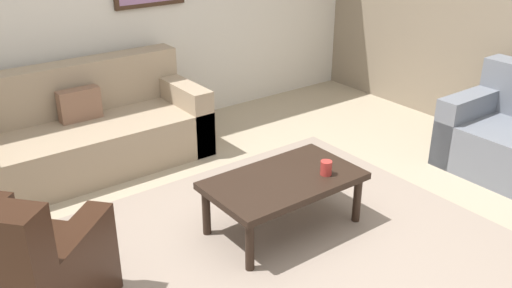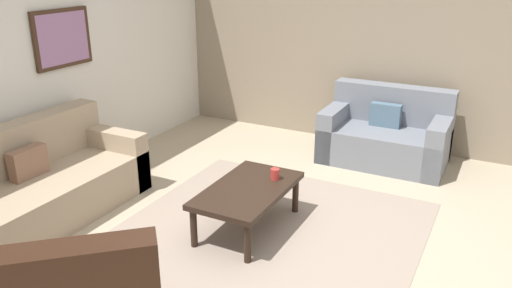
{
  "view_description": "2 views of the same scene",
  "coord_description": "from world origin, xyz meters",
  "px_view_note": "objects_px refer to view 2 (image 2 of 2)",
  "views": [
    {
      "loc": [
        -2.02,
        -2.44,
        2.24
      ],
      "look_at": [
        0.12,
        0.42,
        0.62
      ],
      "focal_mm": 38.87,
      "sensor_mm": 36.0,
      "label": 1
    },
    {
      "loc": [
        -3.39,
        -1.74,
        2.35
      ],
      "look_at": [
        0.32,
        0.18,
        0.79
      ],
      "focal_mm": 35.42,
      "sensor_mm": 36.0,
      "label": 2
    }
  ],
  "objects_px": {
    "couch_loveseat": "(386,136)",
    "framed_artwork": "(63,38)",
    "cup": "(275,174)",
    "couch_main": "(31,190)",
    "coffee_table": "(248,193)"
  },
  "relations": [
    {
      "from": "coffee_table",
      "to": "cup",
      "type": "distance_m",
      "value": 0.32
    },
    {
      "from": "couch_main",
      "to": "framed_artwork",
      "type": "relative_size",
      "value": 2.91
    },
    {
      "from": "couch_loveseat",
      "to": "framed_artwork",
      "type": "relative_size",
      "value": 1.98
    },
    {
      "from": "couch_loveseat",
      "to": "framed_artwork",
      "type": "xyz_separation_m",
      "value": [
        -2.04,
        3.0,
        1.24
      ]
    },
    {
      "from": "couch_main",
      "to": "coffee_table",
      "type": "bearing_deg",
      "value": -67.75
    },
    {
      "from": "cup",
      "to": "framed_artwork",
      "type": "relative_size",
      "value": 0.14
    },
    {
      "from": "couch_loveseat",
      "to": "framed_artwork",
      "type": "bearing_deg",
      "value": 124.2
    },
    {
      "from": "cup",
      "to": "coffee_table",
      "type": "bearing_deg",
      "value": 152.47
    },
    {
      "from": "couch_main",
      "to": "framed_artwork",
      "type": "height_order",
      "value": "framed_artwork"
    },
    {
      "from": "cup",
      "to": "framed_artwork",
      "type": "xyz_separation_m",
      "value": [
        -0.06,
        2.45,
        1.08
      ]
    },
    {
      "from": "couch_main",
      "to": "cup",
      "type": "relative_size",
      "value": 20.33
    },
    {
      "from": "couch_loveseat",
      "to": "coffee_table",
      "type": "relative_size",
      "value": 1.31
    },
    {
      "from": "couch_loveseat",
      "to": "framed_artwork",
      "type": "distance_m",
      "value": 3.84
    },
    {
      "from": "coffee_table",
      "to": "framed_artwork",
      "type": "distance_m",
      "value": 2.6
    },
    {
      "from": "couch_loveseat",
      "to": "cup",
      "type": "height_order",
      "value": "couch_loveseat"
    }
  ]
}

